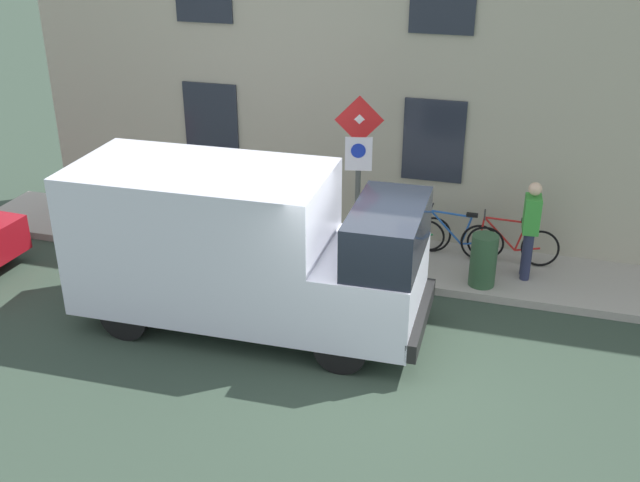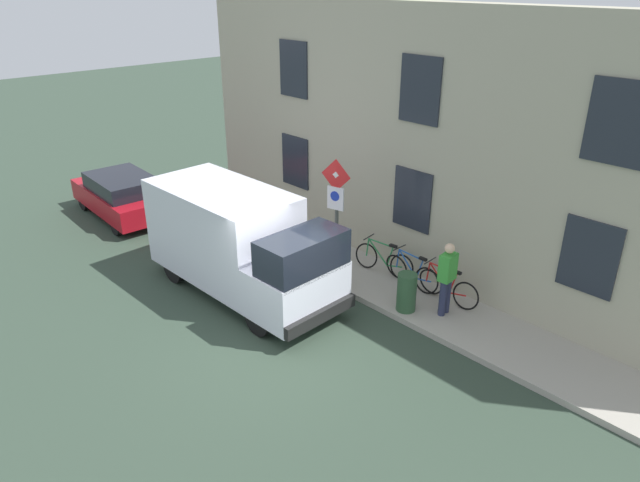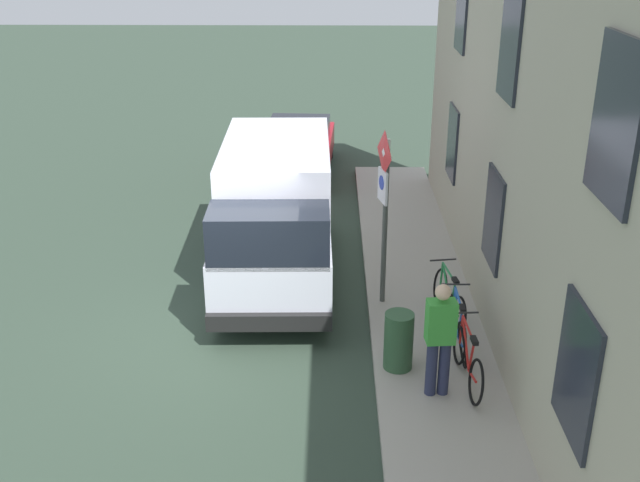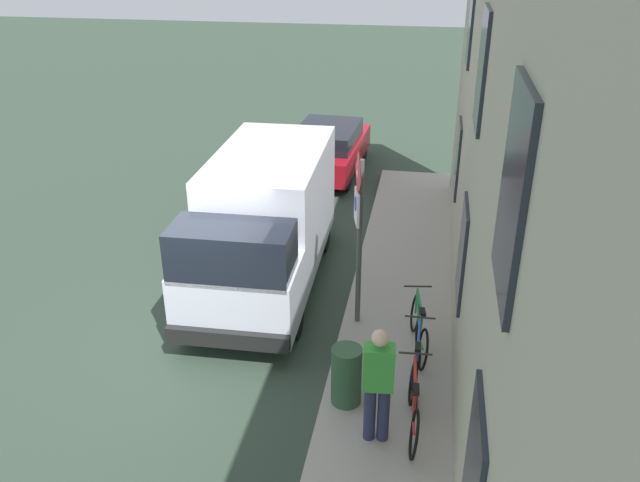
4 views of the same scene
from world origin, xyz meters
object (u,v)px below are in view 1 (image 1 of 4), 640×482
(litter_bin, at_px, (483,260))
(bicycle_green, at_px, (404,231))
(bicycle_blue, at_px, (455,237))
(pedestrian, at_px, (530,227))
(delivery_van, at_px, (241,245))
(bicycle_red, at_px, (509,243))
(sign_post_stacked, at_px, (358,162))

(litter_bin, bearing_deg, bicycle_green, 57.42)
(bicycle_green, height_order, litter_bin, litter_bin)
(bicycle_blue, distance_m, pedestrian, 1.46)
(bicycle_green, distance_m, litter_bin, 1.81)
(delivery_van, distance_m, bicycle_blue, 4.25)
(bicycle_blue, bearing_deg, bicycle_red, -179.60)
(sign_post_stacked, distance_m, pedestrian, 3.08)
(bicycle_blue, bearing_deg, litter_bin, 121.13)
(litter_bin, bearing_deg, sign_post_stacked, 93.66)
(delivery_van, distance_m, bicycle_green, 3.68)
(sign_post_stacked, xyz_separation_m, bicycle_blue, (1.11, -1.56, -1.64))
(bicycle_green, height_order, pedestrian, pedestrian)
(sign_post_stacked, relative_size, bicycle_green, 1.74)
(delivery_van, xyz_separation_m, bicycle_blue, (3.03, -2.87, -0.82))
(bicycle_blue, relative_size, bicycle_green, 1.00)
(bicycle_green, bearing_deg, sign_post_stacked, 52.40)
(delivery_van, bearing_deg, bicycle_blue, 45.09)
(bicycle_blue, bearing_deg, sign_post_stacked, 35.88)
(bicycle_green, bearing_deg, delivery_van, 48.89)
(bicycle_blue, height_order, pedestrian, pedestrian)
(sign_post_stacked, xyz_separation_m, bicycle_green, (1.11, -0.61, -1.64))
(sign_post_stacked, relative_size, pedestrian, 1.73)
(bicycle_blue, relative_size, pedestrian, 0.99)
(litter_bin, bearing_deg, pedestrian, -53.92)
(delivery_van, bearing_deg, litter_bin, 29.35)
(bicycle_red, distance_m, bicycle_blue, 0.94)
(delivery_van, height_order, pedestrian, delivery_van)
(sign_post_stacked, xyz_separation_m, bicycle_red, (1.11, -2.50, -1.64))
(delivery_van, relative_size, bicycle_blue, 3.14)
(bicycle_red, relative_size, pedestrian, 1.00)
(delivery_van, relative_size, pedestrian, 3.13)
(bicycle_red, distance_m, pedestrian, 0.80)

